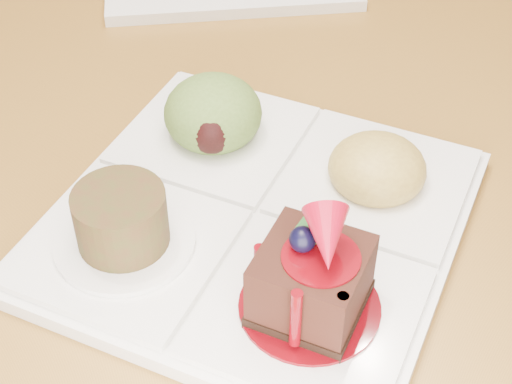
{
  "coord_description": "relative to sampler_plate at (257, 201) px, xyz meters",
  "views": [
    {
      "loc": [
        0.03,
        -1.08,
        1.15
      ],
      "look_at": [
        0.03,
        -0.68,
        0.79
      ],
      "focal_mm": 55.0,
      "sensor_mm": 36.0,
      "label": 1
    }
  ],
  "objects": [
    {
      "name": "sampler_plate",
      "position": [
        0.0,
        0.0,
        0.0
      ],
      "size": [
        0.37,
        0.37,
        0.11
      ],
      "rotation": [
        0.0,
        0.0,
        -0.42
      ],
      "color": "white",
      "rests_on": "dining_table"
    },
    {
      "name": "ground",
      "position": [
        -0.03,
        0.67,
        -0.77
      ],
      "size": [
        6.0,
        6.0,
        0.0
      ],
      "primitive_type": "plane",
      "color": "brown"
    }
  ]
}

